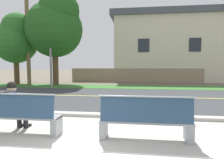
{
  "coord_description": "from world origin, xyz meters",
  "views": [
    {
      "loc": [
        1.29,
        -3.55,
        1.61
      ],
      "look_at": [
        0.35,
        3.6,
        1.0
      ],
      "focal_mm": 30.74,
      "sensor_mm": 36.0,
      "label": 1
    }
  ],
  "objects_px": {
    "bench_right": "(145,120)",
    "shade_tree_far_left": "(16,39)",
    "shade_tree_left": "(56,25)",
    "streetlamp": "(51,38)",
    "bench_left": "(18,115)",
    "seated_person_blue": "(15,105)"
  },
  "relations": [
    {
      "from": "bench_right",
      "to": "shade_tree_far_left",
      "type": "height_order",
      "value": "shade_tree_far_left"
    },
    {
      "from": "shade_tree_far_left",
      "to": "bench_right",
      "type": "bearing_deg",
      "value": -47.58
    },
    {
      "from": "shade_tree_far_left",
      "to": "shade_tree_left",
      "type": "xyz_separation_m",
      "value": [
        3.71,
        -0.02,
        1.09
      ]
    },
    {
      "from": "bench_right",
      "to": "streetlamp",
      "type": "height_order",
      "value": "streetlamp"
    },
    {
      "from": "streetlamp",
      "to": "bench_right",
      "type": "bearing_deg",
      "value": -56.68
    },
    {
      "from": "bench_left",
      "to": "bench_right",
      "type": "bearing_deg",
      "value": 0.0
    },
    {
      "from": "bench_right",
      "to": "shade_tree_far_left",
      "type": "distance_m",
      "value": 16.44
    },
    {
      "from": "streetlamp",
      "to": "seated_person_blue",
      "type": "bearing_deg",
      "value": -69.75
    },
    {
      "from": "bench_left",
      "to": "seated_person_blue",
      "type": "bearing_deg",
      "value": 135.83
    },
    {
      "from": "seated_person_blue",
      "to": "streetlamp",
      "type": "xyz_separation_m",
      "value": [
        -3.85,
        10.45,
        3.16
      ]
    },
    {
      "from": "bench_left",
      "to": "streetlamp",
      "type": "bearing_deg",
      "value": 110.79
    },
    {
      "from": "bench_left",
      "to": "shade_tree_left",
      "type": "height_order",
      "value": "shade_tree_left"
    },
    {
      "from": "bench_left",
      "to": "streetlamp",
      "type": "height_order",
      "value": "streetlamp"
    },
    {
      "from": "bench_right",
      "to": "shade_tree_left",
      "type": "xyz_separation_m",
      "value": [
        -7.11,
        11.82,
        4.67
      ]
    },
    {
      "from": "bench_right",
      "to": "streetlamp",
      "type": "relative_size",
      "value": 0.3
    },
    {
      "from": "streetlamp",
      "to": "shade_tree_far_left",
      "type": "height_order",
      "value": "streetlamp"
    },
    {
      "from": "bench_left",
      "to": "shade_tree_left",
      "type": "xyz_separation_m",
      "value": [
        -4.16,
        11.82,
        4.67
      ]
    },
    {
      "from": "seated_person_blue",
      "to": "shade_tree_left",
      "type": "height_order",
      "value": "shade_tree_left"
    },
    {
      "from": "bench_right",
      "to": "shade_tree_left",
      "type": "height_order",
      "value": "shade_tree_left"
    },
    {
      "from": "seated_person_blue",
      "to": "streetlamp",
      "type": "height_order",
      "value": "streetlamp"
    },
    {
      "from": "bench_left",
      "to": "seated_person_blue",
      "type": "height_order",
      "value": "seated_person_blue"
    },
    {
      "from": "streetlamp",
      "to": "shade_tree_left",
      "type": "xyz_separation_m",
      "value": [
        -0.13,
        1.2,
        1.3
      ]
    }
  ]
}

